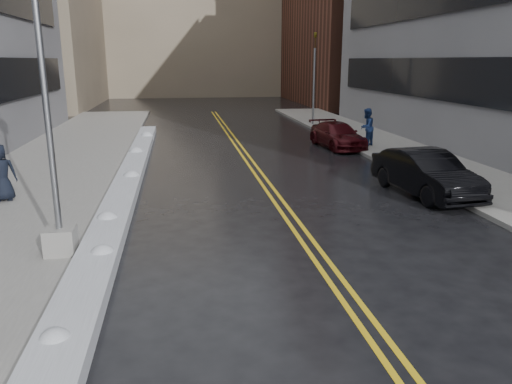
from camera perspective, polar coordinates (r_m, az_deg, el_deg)
name	(u,v)px	position (r m, az deg, el deg)	size (l,w,h in m)	color
ground	(214,288)	(10.13, -4.82, -10.86)	(160.00, 160.00, 0.00)	black
sidewalk_west	(40,179)	(20.27, -23.41, 1.33)	(5.50, 50.00, 0.15)	gray
sidewalk_east	(435,166)	(22.26, 19.74, 2.80)	(4.00, 50.00, 0.15)	gray
lane_line_left	(255,174)	(19.83, -0.14, 2.08)	(0.12, 50.00, 0.01)	gold
lane_line_right	(262,174)	(19.87, 0.72, 2.11)	(0.12, 50.00, 0.01)	gold
snow_ridge	(126,187)	(17.73, -14.65, 0.60)	(0.90, 30.00, 0.34)	silver
building_west_far	(15,10)	(55.37, -25.82, 18.23)	(14.00, 22.00, 18.00)	gray
building_far	(194,7)	(69.48, -7.11, 20.20)	(36.00, 16.00, 22.00)	gray
lamppost	(51,149)	(11.59, -22.39, 4.53)	(0.65, 0.65, 7.62)	gray
fire_hydrant	(413,156)	(21.72, 17.52, 3.98)	(0.26, 0.26, 0.73)	maroon
traffic_signal	(314,75)	(34.35, 6.66, 13.11)	(0.16, 0.20, 6.00)	gray
pedestrian_c	(1,173)	(17.21, -27.13, 1.98)	(0.87, 0.56, 1.77)	black
pedestrian_east	(366,127)	(26.03, 12.51, 7.24)	(0.92, 0.72, 1.90)	navy
car_black	(426,173)	(17.46, 18.81, 2.04)	(1.60, 4.58, 1.51)	black
car_maroon	(337,135)	(26.18, 9.28, 6.43)	(1.79, 4.40, 1.28)	#3C090E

